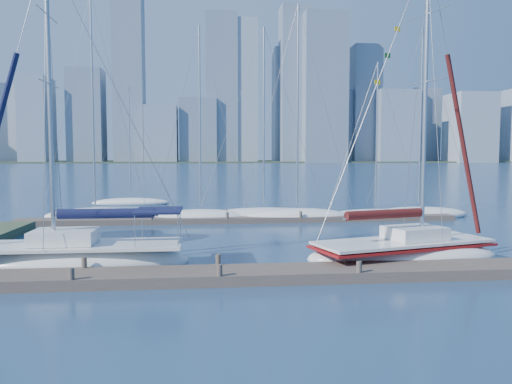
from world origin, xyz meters
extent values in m
plane|color=navy|center=(0.00, 0.00, 0.00)|extent=(700.00, 700.00, 0.00)
cube|color=#473C34|center=(0.00, 0.00, 0.20)|extent=(26.00, 2.00, 0.40)
cube|color=#473C34|center=(2.00, 16.00, 0.18)|extent=(30.00, 1.80, 0.36)
cube|color=#38472D|center=(0.00, 320.00, 0.00)|extent=(800.00, 100.00, 1.50)
ellipsoid|color=white|center=(-5.51, 2.47, 0.26)|extent=(8.75, 2.88, 1.53)
cube|color=white|center=(-5.51, 2.47, 0.97)|extent=(8.10, 2.65, 0.12)
cube|color=white|center=(-6.12, 2.47, 1.33)|extent=(2.46, 1.87, 0.56)
cylinder|color=silver|center=(-6.53, 2.47, 6.82)|extent=(0.18, 0.18, 11.59)
cylinder|color=silver|center=(-4.46, 2.47, 2.15)|extent=(4.14, 0.11, 0.10)
cylinder|color=#101236|center=(-4.46, 2.47, 2.25)|extent=(3.81, 0.42, 0.41)
cube|color=#101236|center=(-2.37, 2.48, 2.35)|extent=(1.85, 2.44, 0.08)
ellipsoid|color=white|center=(7.91, 2.22, 0.24)|extent=(8.76, 4.85, 1.46)
cube|color=white|center=(7.91, 2.22, 0.93)|extent=(8.11, 4.48, 0.12)
cube|color=white|center=(8.48, 2.38, 1.27)|extent=(2.73, 2.33, 0.54)
cylinder|color=silver|center=(8.85, 2.48, 7.09)|extent=(0.18, 0.18, 12.23)
cylinder|color=silver|center=(6.95, 1.96, 2.05)|extent=(3.83, 1.15, 0.10)
cylinder|color=#49150F|center=(6.95, 1.96, 2.14)|extent=(3.60, 1.34, 0.39)
cube|color=maroon|center=(7.91, 2.22, 0.76)|extent=(8.31, 4.63, 0.10)
ellipsoid|color=white|center=(-8.29, 18.38, 0.23)|extent=(7.33, 3.05, 1.25)
cylinder|color=silver|center=(-8.29, 18.38, 8.50)|extent=(0.14, 0.14, 14.74)
ellipsoid|color=white|center=(-0.79, 16.89, 0.22)|extent=(7.28, 4.79, 1.20)
cylinder|color=silver|center=(-0.79, 16.89, 7.27)|extent=(0.13, 0.13, 12.35)
ellipsoid|color=white|center=(3.72, 17.38, 0.22)|extent=(9.43, 3.99, 1.22)
cylinder|color=silver|center=(3.72, 17.38, 7.33)|extent=(0.13, 0.13, 12.43)
ellipsoid|color=white|center=(5.99, 16.51, 0.23)|extent=(7.93, 3.80, 1.26)
cylinder|color=silver|center=(5.99, 16.51, 8.05)|extent=(0.14, 0.14, 13.81)
ellipsoid|color=white|center=(11.93, 17.13, 0.18)|extent=(7.73, 3.31, 0.99)
cylinder|color=silver|center=(11.93, 17.13, 6.09)|extent=(0.11, 0.11, 10.38)
ellipsoid|color=white|center=(15.31, 17.35, 0.21)|extent=(7.89, 4.48, 1.14)
cylinder|color=silver|center=(15.31, 17.35, 7.41)|extent=(0.12, 0.12, 12.75)
ellipsoid|color=white|center=(-7.36, 29.02, 0.17)|extent=(7.26, 2.71, 0.94)
cylinder|color=silver|center=(-7.36, 29.02, 5.90)|extent=(0.10, 0.10, 10.09)
cube|color=#919DAE|center=(-120.24, 308.29, 24.12)|extent=(13.85, 14.18, 48.25)
cube|color=gray|center=(-96.77, 283.96, 24.61)|extent=(15.28, 23.42, 49.21)
cube|color=slate|center=(-69.73, 287.50, 27.48)|extent=(19.92, 17.63, 54.97)
cube|color=#919DAE|center=(-47.55, 309.43, 16.62)|extent=(16.17, 17.61, 33.24)
cube|color=gray|center=(-25.94, 284.92, 16.83)|extent=(18.90, 19.81, 33.66)
cube|color=slate|center=(-4.22, 286.68, 19.23)|extent=(21.96, 16.86, 38.47)
cube|color=#919DAE|center=(21.35, 289.48, 43.14)|extent=(20.72, 14.99, 86.28)
cube|color=gray|center=(51.90, 304.67, 36.34)|extent=(15.48, 17.46, 72.67)
cube|color=slate|center=(70.99, 278.50, 44.11)|extent=(25.61, 18.95, 88.22)
cube|color=#919DAE|center=(91.42, 294.72, 22.57)|extent=(14.78, 17.11, 45.14)
cube|color=gray|center=(115.77, 279.60, 21.92)|extent=(24.15, 18.80, 43.84)
cube|color=slate|center=(147.05, 309.52, 24.48)|extent=(17.92, 17.52, 48.96)
cube|color=#919DAE|center=(164.09, 278.94, 21.29)|extent=(24.91, 23.94, 42.58)
cube|color=slate|center=(-45.00, 290.00, 55.40)|extent=(17.35, 18.00, 110.80)
cube|color=slate|center=(10.00, 290.00, 44.70)|extent=(19.19, 18.00, 89.39)
cube|color=slate|center=(55.00, 290.00, 47.56)|extent=(17.36, 18.00, 95.11)
cube|color=slate|center=(100.00, 290.00, 36.15)|extent=(17.13, 18.00, 72.31)
camera|label=1|loc=(-0.49, -18.05, 4.61)|focal=35.00mm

